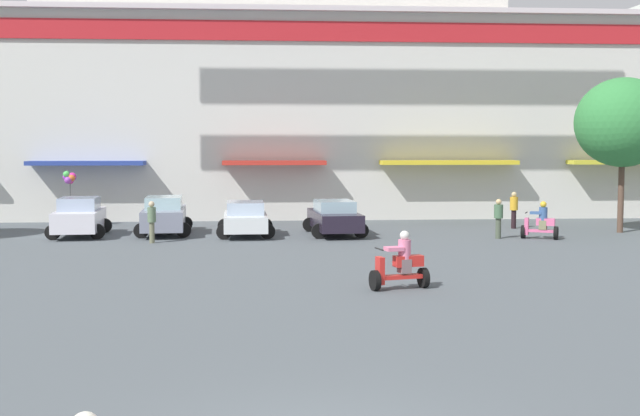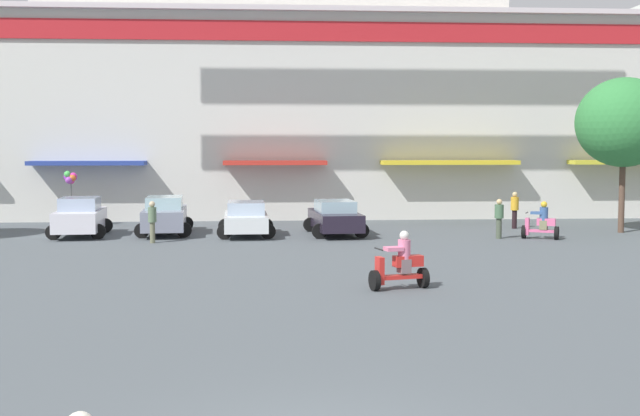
{
  "view_description": "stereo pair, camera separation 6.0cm",
  "coord_description": "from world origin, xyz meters",
  "px_view_note": "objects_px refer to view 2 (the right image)",
  "views": [
    {
      "loc": [
        -0.81,
        -9.53,
        3.71
      ],
      "look_at": [
        1.03,
        14.51,
        1.82
      ],
      "focal_mm": 46.08,
      "sensor_mm": 36.0,
      "label": 1
    },
    {
      "loc": [
        -0.75,
        -9.54,
        3.71
      ],
      "look_at": [
        1.03,
        14.51,
        1.82
      ],
      "focal_mm": 46.08,
      "sensor_mm": 36.0,
      "label": 2
    }
  ],
  "objects_px": {
    "scooter_rider_1": "(400,265)",
    "pedestrian_0": "(499,216)",
    "parked_car_1": "(165,215)",
    "parked_car_2": "(246,218)",
    "pedestrian_1": "(515,208)",
    "plaza_tree_1": "(624,123)",
    "parked_car_0": "(80,217)",
    "pedestrian_3": "(152,219)",
    "balloon_vendor_cart": "(71,203)",
    "parked_car_3": "(335,217)",
    "scooter_rider_3": "(541,223)"
  },
  "relations": [
    {
      "from": "scooter_rider_1",
      "to": "pedestrian_0",
      "type": "bearing_deg",
      "value": 61.9
    },
    {
      "from": "parked_car_1",
      "to": "parked_car_2",
      "type": "relative_size",
      "value": 1.14
    },
    {
      "from": "pedestrian_1",
      "to": "plaza_tree_1",
      "type": "bearing_deg",
      "value": -26.19
    },
    {
      "from": "parked_car_0",
      "to": "scooter_rider_1",
      "type": "xyz_separation_m",
      "value": [
        10.78,
        -12.91,
        -0.16
      ]
    },
    {
      "from": "scooter_rider_1",
      "to": "pedestrian_0",
      "type": "distance_m",
      "value": 12.28
    },
    {
      "from": "pedestrian_3",
      "to": "parked_car_2",
      "type": "bearing_deg",
      "value": 31.84
    },
    {
      "from": "pedestrian_1",
      "to": "balloon_vendor_cart",
      "type": "height_order",
      "value": "balloon_vendor_cart"
    },
    {
      "from": "parked_car_3",
      "to": "scooter_rider_3",
      "type": "relative_size",
      "value": 2.94
    },
    {
      "from": "parked_car_1",
      "to": "scooter_rider_3",
      "type": "relative_size",
      "value": 2.96
    },
    {
      "from": "plaza_tree_1",
      "to": "parked_car_2",
      "type": "bearing_deg",
      "value": -179.63
    },
    {
      "from": "scooter_rider_3",
      "to": "parked_car_2",
      "type": "bearing_deg",
      "value": 170.31
    },
    {
      "from": "scooter_rider_3",
      "to": "parked_car_0",
      "type": "bearing_deg",
      "value": 172.62
    },
    {
      "from": "pedestrian_1",
      "to": "parked_car_2",
      "type": "bearing_deg",
      "value": -170.11
    },
    {
      "from": "scooter_rider_1",
      "to": "pedestrian_3",
      "type": "xyz_separation_m",
      "value": [
        -7.58,
        10.37,
        0.28
      ]
    },
    {
      "from": "parked_car_2",
      "to": "scooter_rider_3",
      "type": "distance_m",
      "value": 11.67
    },
    {
      "from": "scooter_rider_3",
      "to": "pedestrian_0",
      "type": "height_order",
      "value": "pedestrian_0"
    },
    {
      "from": "parked_car_1",
      "to": "balloon_vendor_cart",
      "type": "relative_size",
      "value": 1.76
    },
    {
      "from": "parked_car_3",
      "to": "pedestrian_1",
      "type": "distance_m",
      "value": 8.32
    },
    {
      "from": "scooter_rider_3",
      "to": "pedestrian_0",
      "type": "xyz_separation_m",
      "value": [
        -1.59,
        0.27,
        0.27
      ]
    },
    {
      "from": "parked_car_1",
      "to": "scooter_rider_1",
      "type": "height_order",
      "value": "parked_car_1"
    },
    {
      "from": "pedestrian_0",
      "to": "pedestrian_3",
      "type": "relative_size",
      "value": 0.99
    },
    {
      "from": "parked_car_0",
      "to": "balloon_vendor_cart",
      "type": "height_order",
      "value": "balloon_vendor_cart"
    },
    {
      "from": "parked_car_1",
      "to": "scooter_rider_1",
      "type": "relative_size",
      "value": 2.79
    },
    {
      "from": "scooter_rider_1",
      "to": "pedestrian_0",
      "type": "xyz_separation_m",
      "value": [
        5.78,
        10.83,
        0.26
      ]
    },
    {
      "from": "parked_car_0",
      "to": "pedestrian_1",
      "type": "distance_m",
      "value": 18.44
    },
    {
      "from": "parked_car_2",
      "to": "scooter_rider_1",
      "type": "relative_size",
      "value": 2.45
    },
    {
      "from": "parked_car_0",
      "to": "scooter_rider_3",
      "type": "height_order",
      "value": "parked_car_0"
    },
    {
      "from": "parked_car_3",
      "to": "pedestrian_3",
      "type": "relative_size",
      "value": 2.77
    },
    {
      "from": "parked_car_3",
      "to": "scooter_rider_1",
      "type": "distance_m",
      "value": 12.65
    },
    {
      "from": "parked_car_1",
      "to": "pedestrian_3",
      "type": "bearing_deg",
      "value": -92.33
    },
    {
      "from": "balloon_vendor_cart",
      "to": "plaza_tree_1",
      "type": "bearing_deg",
      "value": -10.45
    },
    {
      "from": "parked_car_3",
      "to": "pedestrian_0",
      "type": "xyz_separation_m",
      "value": [
        6.29,
        -1.81,
        0.16
      ]
    },
    {
      "from": "parked_car_2",
      "to": "scooter_rider_3",
      "type": "relative_size",
      "value": 2.6
    },
    {
      "from": "balloon_vendor_cart",
      "to": "scooter_rider_1",
      "type": "bearing_deg",
      "value": -54.68
    },
    {
      "from": "scooter_rider_1",
      "to": "parked_car_1",
      "type": "bearing_deg",
      "value": 119.14
    },
    {
      "from": "plaza_tree_1",
      "to": "scooter_rider_3",
      "type": "bearing_deg",
      "value": -153.58
    },
    {
      "from": "plaza_tree_1",
      "to": "pedestrian_0",
      "type": "xyz_separation_m",
      "value": [
        -5.75,
        -1.79,
        -3.71
      ]
    },
    {
      "from": "scooter_rider_3",
      "to": "pedestrian_1",
      "type": "relative_size",
      "value": 0.92
    },
    {
      "from": "parked_car_0",
      "to": "parked_car_2",
      "type": "height_order",
      "value": "parked_car_0"
    },
    {
      "from": "parked_car_3",
      "to": "scooter_rider_1",
      "type": "height_order",
      "value": "scooter_rider_1"
    },
    {
      "from": "scooter_rider_3",
      "to": "plaza_tree_1",
      "type": "bearing_deg",
      "value": 26.42
    },
    {
      "from": "scooter_rider_3",
      "to": "scooter_rider_1",
      "type": "bearing_deg",
      "value": -124.94
    },
    {
      "from": "parked_car_3",
      "to": "parked_car_2",
      "type": "bearing_deg",
      "value": -178.06
    },
    {
      "from": "plaza_tree_1",
      "to": "scooter_rider_1",
      "type": "bearing_deg",
      "value": -132.42
    },
    {
      "from": "plaza_tree_1",
      "to": "scooter_rider_1",
      "type": "height_order",
      "value": "plaza_tree_1"
    },
    {
      "from": "parked_car_0",
      "to": "pedestrian_3",
      "type": "relative_size",
      "value": 2.49
    },
    {
      "from": "pedestrian_1",
      "to": "parked_car_0",
      "type": "bearing_deg",
      "value": -174.85
    },
    {
      "from": "parked_car_3",
      "to": "pedestrian_3",
      "type": "xyz_separation_m",
      "value": [
        -7.08,
        -2.27,
        0.19
      ]
    },
    {
      "from": "scooter_rider_1",
      "to": "balloon_vendor_cart",
      "type": "relative_size",
      "value": 0.63
    },
    {
      "from": "scooter_rider_1",
      "to": "scooter_rider_3",
      "type": "bearing_deg",
      "value": 55.06
    }
  ]
}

